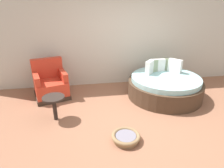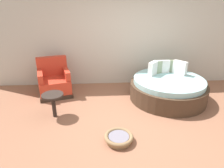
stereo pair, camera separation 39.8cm
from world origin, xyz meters
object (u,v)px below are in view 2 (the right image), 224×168
(round_daybed, at_px, (168,88))
(pet_basket, at_px, (119,138))
(red_armchair, at_px, (54,82))
(side_table, at_px, (53,98))

(round_daybed, xyz_separation_m, pet_basket, (-1.37, -1.58, -0.21))
(red_armchair, relative_size, pet_basket, 1.94)
(red_armchair, bearing_deg, pet_basket, -53.89)
(red_armchair, distance_m, side_table, 1.17)
(pet_basket, relative_size, side_table, 0.98)
(round_daybed, bearing_deg, side_table, -165.57)
(pet_basket, distance_m, side_table, 1.60)
(round_daybed, xyz_separation_m, red_armchair, (-2.86, 0.46, 0.05))
(pet_basket, bearing_deg, round_daybed, 49.09)
(round_daybed, distance_m, pet_basket, 2.10)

